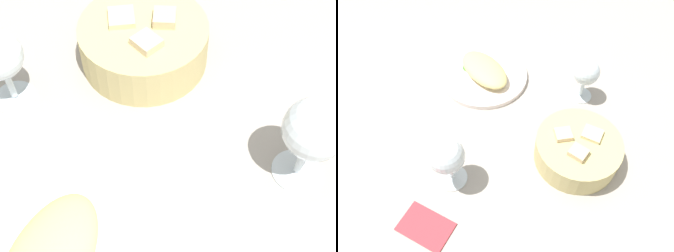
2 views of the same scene
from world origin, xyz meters
The scene contains 3 objects.
ground_plane centered at (0.00, 0.00, -1.00)cm, with size 140.00×140.00×2.00cm, color #A99F94.
bread_basket centered at (12.20, 19.47, 3.57)cm, with size 19.57×19.57×8.27cm.
wine_glass_near centered at (16.00, -9.50, 9.22)cm, with size 7.69×7.69×13.65cm.
Camera 1 is at (-16.53, -23.60, 54.09)cm, focal length 49.91 mm.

